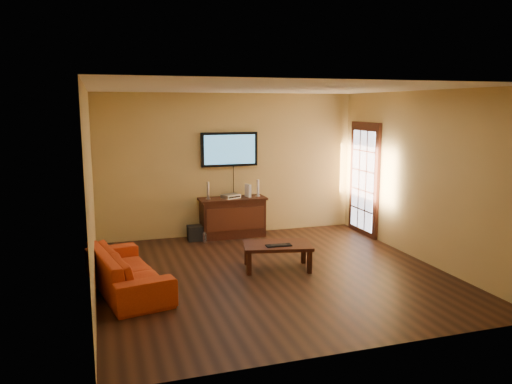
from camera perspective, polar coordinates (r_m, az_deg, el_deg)
name	(u,v)px	position (r m, az deg, el deg)	size (l,w,h in m)	color
ground_plane	(273,274)	(7.51, 1.90, -9.29)	(5.00, 5.00, 0.00)	black
room_walls	(260,156)	(7.73, 0.42, 4.09)	(5.00, 5.00, 5.00)	tan
french_door	(364,180)	(9.78, 12.24, 1.31)	(0.07, 1.02, 2.22)	black
media_console	(233,217)	(9.48, -2.68, -2.88)	(1.26, 0.48, 0.75)	black
television	(229,149)	(9.48, -3.06, 4.89)	(1.10, 0.08, 0.65)	black
coffee_table	(277,247)	(7.62, 2.45, -6.33)	(1.13, 0.82, 0.39)	black
sofa	(127,263)	(6.99, -14.56, -7.86)	(1.91, 0.56, 0.75)	#C53E15
speaker_left	(208,191)	(9.28, -5.51, 0.09)	(0.09, 0.09, 0.33)	silver
speaker_right	(258,189)	(9.55, 0.22, 0.40)	(0.09, 0.09, 0.32)	silver
av_receiver	(231,196)	(9.38, -2.91, -0.48)	(0.31, 0.22, 0.07)	silver
game_console	(248,191)	(9.49, -0.92, 0.17)	(0.05, 0.18, 0.24)	white
subwoofer	(195,233)	(9.33, -6.99, -4.68)	(0.27, 0.27, 0.27)	black
bottle	(205,238)	(9.12, -5.89, -5.26)	(0.07, 0.07, 0.21)	white
keyboard	(279,245)	(7.50, 2.61, -6.10)	(0.39, 0.17, 0.02)	black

